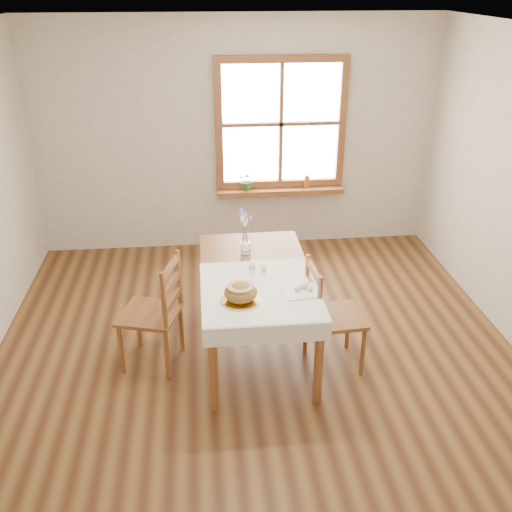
{
  "coord_description": "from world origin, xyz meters",
  "views": [
    {
      "loc": [
        -0.42,
        -3.8,
        2.94
      ],
      "look_at": [
        0.0,
        0.3,
        0.9
      ],
      "focal_mm": 40.0,
      "sensor_mm": 36.0,
      "label": 1
    }
  ],
  "objects_px": {
    "chair_left": "(149,312)",
    "bread_plate": "(241,300)",
    "chair_right": "(335,315)",
    "flower_vase": "(246,249)",
    "dining_table": "(256,282)"
  },
  "relations": [
    {
      "from": "chair_left",
      "to": "bread_plate",
      "type": "bearing_deg",
      "value": 79.44
    },
    {
      "from": "bread_plate",
      "to": "dining_table",
      "type": "bearing_deg",
      "value": 70.55
    },
    {
      "from": "chair_right",
      "to": "chair_left",
      "type": "bearing_deg",
      "value": 79.11
    },
    {
      "from": "chair_right",
      "to": "bread_plate",
      "type": "height_order",
      "value": "chair_right"
    },
    {
      "from": "chair_left",
      "to": "flower_vase",
      "type": "xyz_separation_m",
      "value": [
        0.82,
        0.45,
        0.32
      ]
    },
    {
      "from": "chair_left",
      "to": "bread_plate",
      "type": "relative_size",
      "value": 3.34
    },
    {
      "from": "chair_left",
      "to": "bread_plate",
      "type": "xyz_separation_m",
      "value": [
        0.72,
        -0.36,
        0.28
      ]
    },
    {
      "from": "chair_right",
      "to": "bread_plate",
      "type": "bearing_deg",
      "value": 99.1
    },
    {
      "from": "dining_table",
      "to": "bread_plate",
      "type": "height_order",
      "value": "bread_plate"
    },
    {
      "from": "dining_table",
      "to": "chair_left",
      "type": "relative_size",
      "value": 1.66
    },
    {
      "from": "chair_right",
      "to": "flower_vase",
      "type": "height_order",
      "value": "chair_right"
    },
    {
      "from": "chair_left",
      "to": "flower_vase",
      "type": "height_order",
      "value": "chair_left"
    },
    {
      "from": "dining_table",
      "to": "chair_right",
      "type": "xyz_separation_m",
      "value": [
        0.62,
        -0.27,
        -0.2
      ]
    },
    {
      "from": "chair_left",
      "to": "bread_plate",
      "type": "height_order",
      "value": "chair_left"
    },
    {
      "from": "chair_right",
      "to": "bread_plate",
      "type": "relative_size",
      "value": 3.25
    }
  ]
}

